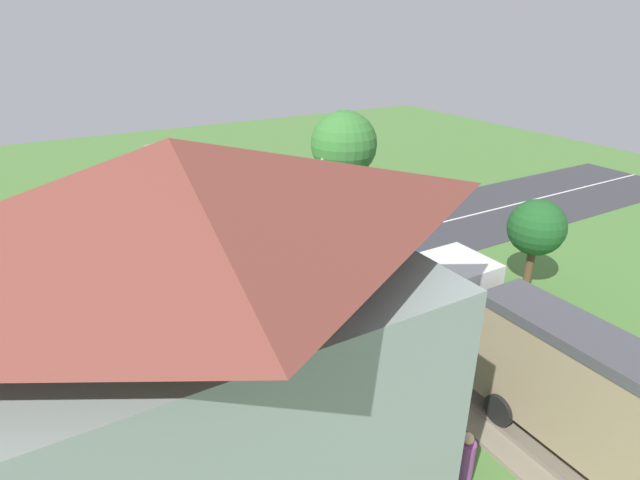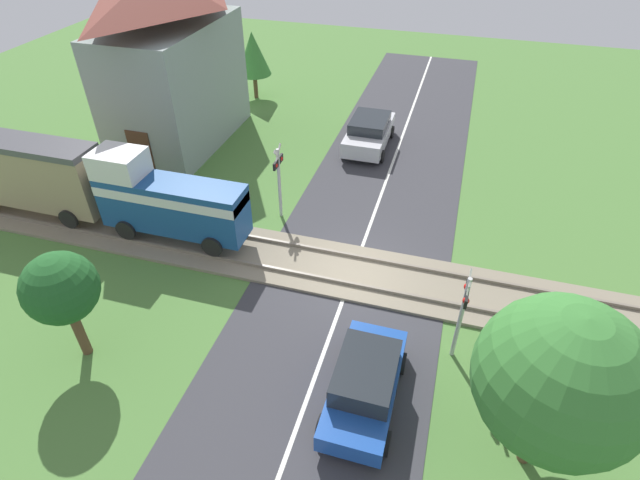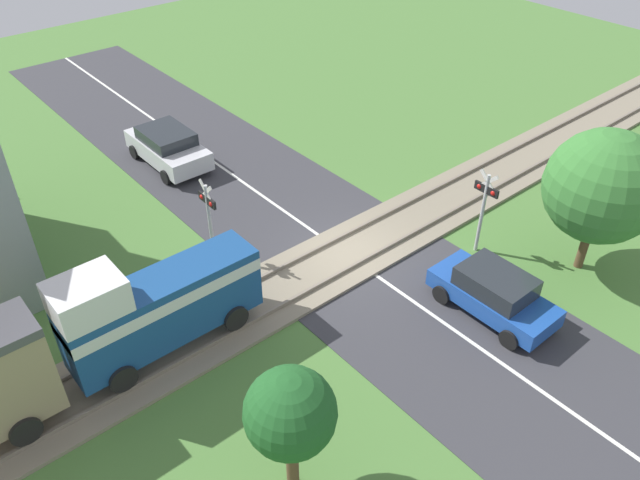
{
  "view_description": "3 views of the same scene",
  "coord_description": "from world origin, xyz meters",
  "px_view_note": "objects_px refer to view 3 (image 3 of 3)",
  "views": [
    {
      "loc": [
        8.95,
        16.54,
        9.02
      ],
      "look_at": [
        0.0,
        1.17,
        1.2
      ],
      "focal_mm": 28.0,
      "sensor_mm": 36.0,
      "label": 1
    },
    {
      "loc": [
        -12.63,
        -2.54,
        11.44
      ],
      "look_at": [
        0.0,
        1.17,
        1.2
      ],
      "focal_mm": 28.0,
      "sensor_mm": 36.0,
      "label": 2
    },
    {
      "loc": [
        -12.03,
        11.32,
        12.87
      ],
      "look_at": [
        0.0,
        1.17,
        1.2
      ],
      "focal_mm": 35.0,
      "sensor_mm": 36.0,
      "label": 3
    }
  ],
  "objects_px": {
    "crossing_signal_west_approach": "(484,201)",
    "crossing_signal_east_approach": "(209,212)",
    "train": "(34,361)",
    "car_near_crossing": "(494,292)",
    "car_far_side": "(168,146)"
  },
  "relations": [
    {
      "from": "crossing_signal_west_approach",
      "to": "crossing_signal_east_approach",
      "type": "height_order",
      "value": "same"
    },
    {
      "from": "car_near_crossing",
      "to": "car_far_side",
      "type": "xyz_separation_m",
      "value": [
        14.14,
        2.88,
        0.04
      ]
    },
    {
      "from": "crossing_signal_west_approach",
      "to": "crossing_signal_east_approach",
      "type": "xyz_separation_m",
      "value": [
        5.18,
        7.1,
        0.0
      ]
    },
    {
      "from": "car_near_crossing",
      "to": "crossing_signal_west_approach",
      "type": "height_order",
      "value": "crossing_signal_west_approach"
    },
    {
      "from": "train",
      "to": "car_far_side",
      "type": "height_order",
      "value": "train"
    },
    {
      "from": "train",
      "to": "crossing_signal_west_approach",
      "type": "height_order",
      "value": "train"
    },
    {
      "from": "crossing_signal_west_approach",
      "to": "car_near_crossing",
      "type": "bearing_deg",
      "value": 136.4
    },
    {
      "from": "car_near_crossing",
      "to": "crossing_signal_east_approach",
      "type": "distance_m",
      "value": 9.01
    },
    {
      "from": "car_far_side",
      "to": "crossing_signal_east_approach",
      "type": "bearing_deg",
      "value": 162.61
    },
    {
      "from": "crossing_signal_west_approach",
      "to": "car_far_side",
      "type": "bearing_deg",
      "value": 22.71
    },
    {
      "from": "train",
      "to": "car_near_crossing",
      "type": "relative_size",
      "value": 3.11
    },
    {
      "from": "crossing_signal_west_approach",
      "to": "crossing_signal_east_approach",
      "type": "bearing_deg",
      "value": 53.89
    },
    {
      "from": "car_near_crossing",
      "to": "crossing_signal_west_approach",
      "type": "distance_m",
      "value": 3.29
    },
    {
      "from": "crossing_signal_west_approach",
      "to": "crossing_signal_east_approach",
      "type": "distance_m",
      "value": 8.79
    },
    {
      "from": "train",
      "to": "crossing_signal_east_approach",
      "type": "distance_m",
      "value": 6.93
    }
  ]
}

